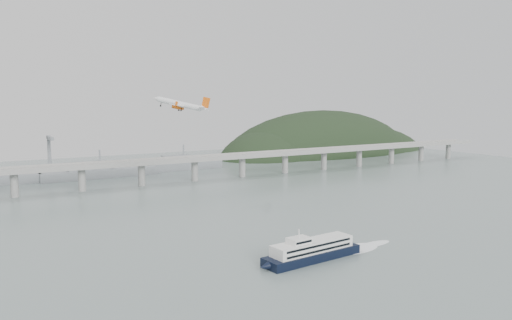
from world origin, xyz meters
TOP-DOWN VIEW (x-y plane):
  - ground at (0.00, 0.00)m, footprint 900.00×900.00m
  - bridge at (-1.15, 200.00)m, footprint 800.00×22.00m
  - headland at (285.18, 331.75)m, footprint 365.00×155.00m
  - ferry at (-23.79, -37.23)m, footprint 84.85×19.62m
  - airliner at (-32.78, 99.67)m, footprint 34.29×32.31m

SIDE VIEW (x-z plane):
  - headland at x=285.18m, z-range -97.34..58.66m
  - ground at x=0.00m, z-range 0.00..0.00m
  - ferry at x=-23.79m, z-range -3.66..12.34m
  - bridge at x=-1.15m, z-range 5.70..29.60m
  - airliner at x=-32.78m, z-range 65.54..77.19m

